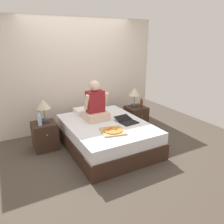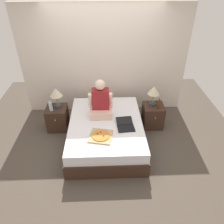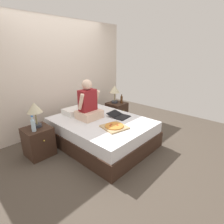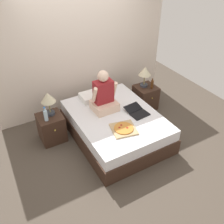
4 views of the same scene
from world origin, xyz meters
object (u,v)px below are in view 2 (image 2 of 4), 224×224
at_px(bed, 106,132).
at_px(nightstand_left, 58,118).
at_px(water_bottle, 51,106).
at_px(person_seated, 101,103).
at_px(beer_bottle, 159,104).
at_px(laptop, 125,126).
at_px(lamp_on_left_nightstand, 56,94).
at_px(pizza_box, 101,136).
at_px(nightstand_right, 153,116).
at_px(lamp_on_right_nightstand, 154,92).

relative_size(bed, nightstand_left, 3.67).
relative_size(water_bottle, person_seated, 0.35).
bearing_deg(person_seated, beer_bottle, 7.35).
xyz_separation_m(nightstand_left, laptop, (1.44, -0.69, 0.27)).
distance_m(lamp_on_left_nightstand, person_seated, 0.99).
distance_m(nightstand_left, lamp_on_left_nightstand, 0.59).
bearing_deg(pizza_box, nightstand_left, 135.21).
distance_m(lamp_on_left_nightstand, water_bottle, 0.28).
height_order(bed, beer_bottle, beer_bottle).
relative_size(lamp_on_left_nightstand, nightstand_right, 0.85).
bearing_deg(water_bottle, pizza_box, -39.74).
distance_m(bed, water_bottle, 1.29).
bearing_deg(person_seated, lamp_on_left_nightstand, 161.70).
xyz_separation_m(bed, person_seated, (-0.09, 0.26, 0.55)).
relative_size(lamp_on_left_nightstand, pizza_box, 0.95).
distance_m(water_bottle, laptop, 1.64).
height_order(bed, laptop, laptop).
bearing_deg(nightstand_left, beer_bottle, -2.60).
bearing_deg(person_seated, lamp_on_right_nightstand, 15.28).
relative_size(beer_bottle, laptop, 0.52).
relative_size(nightstand_right, pizza_box, 1.12).
distance_m(lamp_on_left_nightstand, lamp_on_right_nightstand, 2.06).
xyz_separation_m(lamp_on_right_nightstand, person_seated, (-1.13, -0.31, -0.06)).
bearing_deg(beer_bottle, water_bottle, 179.75).
distance_m(lamp_on_right_nightstand, laptop, 1.04).
bearing_deg(bed, water_bottle, 159.33).
height_order(nightstand_right, lamp_on_right_nightstand, lamp_on_right_nightstand).
bearing_deg(pizza_box, laptop, 30.35).
height_order(nightstand_left, pizza_box, pizza_box).
height_order(water_bottle, laptop, water_bottle).
xyz_separation_m(nightstand_left, beer_bottle, (2.20, -0.10, 0.36)).
height_order(nightstand_right, beer_bottle, beer_bottle).
bearing_deg(pizza_box, lamp_on_right_nightstand, 41.76).
distance_m(beer_bottle, pizza_box, 1.51).
bearing_deg(bed, laptop, -23.58).
relative_size(bed, lamp_on_left_nightstand, 4.31).
xyz_separation_m(person_seated, pizza_box, (-0.00, -0.70, -0.27)).
bearing_deg(pizza_box, bed, 77.52).
bearing_deg(nightstand_right, water_bottle, -177.67).
xyz_separation_m(nightstand_right, person_seated, (-1.16, -0.26, 0.53)).
bearing_deg(nightstand_left, person_seated, -14.88).
xyz_separation_m(bed, nightstand_right, (1.07, 0.52, 0.01)).
bearing_deg(water_bottle, lamp_on_right_nightstand, 3.67).
xyz_separation_m(lamp_on_right_nightstand, pizza_box, (-1.13, -1.01, -0.32)).
xyz_separation_m(laptop, pizza_box, (-0.47, -0.28, -0.00)).
bearing_deg(bed, person_seated, 109.46).
relative_size(nightstand_left, lamp_on_left_nightstand, 1.18).
xyz_separation_m(nightstand_left, water_bottle, (-0.08, -0.09, 0.38)).
bearing_deg(lamp_on_right_nightstand, water_bottle, -176.33).
bearing_deg(laptop, beer_bottle, 37.56).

